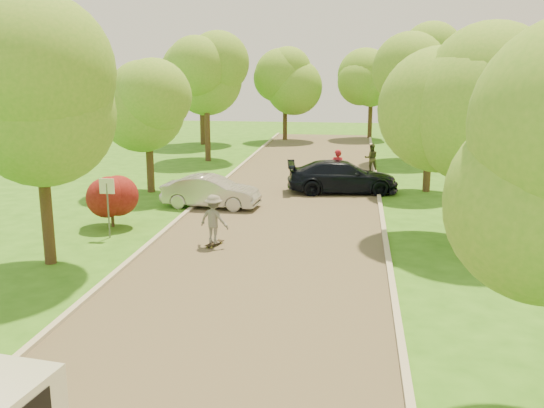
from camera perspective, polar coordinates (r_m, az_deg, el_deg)
The scene contains 22 objects.
ground at distance 17.40m, azimuth -2.24°, elevation -7.56°, with size 100.00×100.00×0.00m, color #2E6919.
road at distance 24.96m, azimuth 1.00°, elevation -1.16°, with size 8.00×60.00×0.01m, color #4C4438.
curb_left at distance 25.74m, azimuth -7.98°, elevation -0.72°, with size 0.18×60.00×0.12m, color #B2AD9E.
curb_right at distance 24.80m, azimuth 10.33°, elevation -1.33°, with size 0.18×60.00×0.12m, color #B2AD9E.
street_sign at distance 22.31m, azimuth -15.24°, elevation 0.79°, with size 0.55×0.06×2.17m.
red_shrub at distance 23.95m, azimuth -14.88°, elevation 0.48°, with size 1.70×1.70×1.95m.
tree_l_mida at distance 19.39m, azimuth -20.73°, elevation 9.41°, with size 4.71×4.60×7.39m.
tree_l_midb at distance 29.71m, azimuth -11.34°, elevation 9.81°, with size 4.30×4.20×6.62m.
tree_l_far at distance 39.16m, azimuth -5.91°, elevation 11.99°, with size 4.92×4.80×7.79m.
tree_r_mida at distance 21.43m, azimuth 19.34°, elevation 10.76°, with size 5.13×5.00×7.95m.
tree_r_midb at distance 30.28m, azimuth 15.18°, elevation 10.23°, with size 4.51×4.40×7.01m.
tree_r_far at distance 40.26m, azimuth 14.45°, elevation 12.20°, with size 5.33×5.20×8.34m.
tree_bg_a at distance 47.50m, azimuth -6.43°, elevation 11.95°, with size 5.12×5.00×7.72m.
tree_bg_b at distance 48.32m, azimuth 14.59°, elevation 11.91°, with size 5.12×5.00×7.95m.
tree_bg_c at distance 50.37m, azimuth 1.50°, elevation 11.75°, with size 4.92×4.80×7.33m.
tree_bg_d at distance 52.05m, azimuth 9.62°, elevation 11.94°, with size 5.12×5.00×7.72m.
silver_sedan at distance 26.53m, azimuth -5.77°, elevation 1.16°, with size 1.48×4.24×1.40m, color #A7A6AB.
dark_sedan at distance 29.68m, azimuth 6.64°, elevation 2.56°, with size 2.18×5.37×1.56m, color black.
longboard at distance 20.99m, azimuth -5.44°, elevation -3.71°, with size 0.53×0.90×0.10m.
skateboarder at distance 20.76m, azimuth -5.49°, elevation -1.42°, with size 1.09×0.63×1.69m, color slate.
person_striped at distance 30.96m, azimuth 6.16°, elevation 3.36°, with size 0.71×0.46×1.93m, color #B51B2E.
person_olive at distance 35.67m, azimuth 9.32°, elevation 4.29°, with size 0.79×0.62×1.63m, color #2E331F.
Camera 1 is at (2.93, -16.03, 6.10)m, focal length 40.00 mm.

